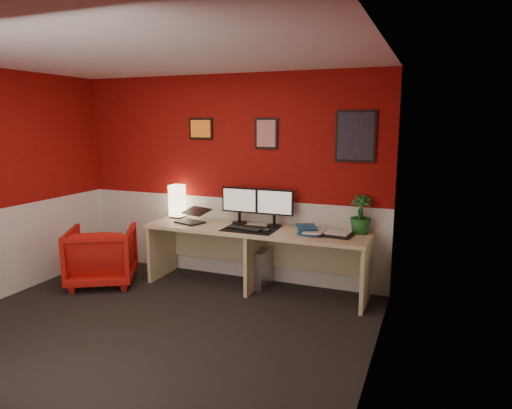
% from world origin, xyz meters
% --- Properties ---
extents(ground, '(4.00, 3.50, 0.01)m').
position_xyz_m(ground, '(0.00, 0.00, 0.00)').
color(ground, black).
rests_on(ground, ground).
extents(ceiling, '(4.00, 3.50, 0.01)m').
position_xyz_m(ceiling, '(0.00, 0.00, 2.50)').
color(ceiling, white).
rests_on(ceiling, ground).
extents(wall_back, '(4.00, 0.01, 2.50)m').
position_xyz_m(wall_back, '(0.00, 1.75, 1.25)').
color(wall_back, maroon).
rests_on(wall_back, ground).
extents(wall_right, '(0.01, 3.50, 2.50)m').
position_xyz_m(wall_right, '(2.00, 0.00, 1.25)').
color(wall_right, maroon).
rests_on(wall_right, ground).
extents(wainscot_back, '(4.00, 0.01, 1.00)m').
position_xyz_m(wainscot_back, '(0.00, 1.75, 0.50)').
color(wainscot_back, silver).
rests_on(wainscot_back, ground).
extents(wainscot_right, '(0.01, 3.50, 1.00)m').
position_xyz_m(wainscot_right, '(2.00, 0.00, 0.50)').
color(wainscot_right, silver).
rests_on(wainscot_right, ground).
extents(desk, '(2.60, 0.65, 0.73)m').
position_xyz_m(desk, '(0.51, 1.41, 0.36)').
color(desk, '#CCB982').
rests_on(desk, ground).
extents(shoji_lamp, '(0.16, 0.16, 0.40)m').
position_xyz_m(shoji_lamp, '(-0.64, 1.60, 0.93)').
color(shoji_lamp, '#FFE5B2').
rests_on(shoji_lamp, desk).
extents(laptop, '(0.39, 0.32, 0.22)m').
position_xyz_m(laptop, '(-0.33, 1.38, 0.84)').
color(laptop, black).
rests_on(laptop, desk).
extents(monitor_left, '(0.45, 0.06, 0.58)m').
position_xyz_m(monitor_left, '(0.23, 1.58, 1.02)').
color(monitor_left, black).
rests_on(monitor_left, desk).
extents(monitor_right, '(0.45, 0.06, 0.58)m').
position_xyz_m(monitor_right, '(0.68, 1.58, 1.02)').
color(monitor_right, black).
rests_on(monitor_right, desk).
extents(desk_mat, '(0.60, 0.38, 0.01)m').
position_xyz_m(desk_mat, '(0.47, 1.32, 0.73)').
color(desk_mat, black).
rests_on(desk_mat, desk).
extents(keyboard, '(0.44, 0.22, 0.02)m').
position_xyz_m(keyboard, '(0.43, 1.30, 0.74)').
color(keyboard, black).
rests_on(keyboard, desk_mat).
extents(mouse, '(0.07, 0.11, 0.03)m').
position_xyz_m(mouse, '(0.70, 1.27, 0.75)').
color(mouse, black).
rests_on(mouse, desk_mat).
extents(book_bottom, '(0.28, 0.35, 0.03)m').
position_xyz_m(book_bottom, '(1.07, 1.43, 0.75)').
color(book_bottom, '#1B517F').
rests_on(book_bottom, desk).
extents(book_middle, '(0.21, 0.29, 0.02)m').
position_xyz_m(book_middle, '(1.11, 1.39, 0.77)').
color(book_middle, silver).
rests_on(book_middle, book_bottom).
extents(book_top, '(0.31, 0.35, 0.03)m').
position_xyz_m(book_top, '(1.01, 1.38, 0.79)').
color(book_top, '#1B517F').
rests_on(book_top, book_middle).
extents(zen_tray, '(0.37, 0.29, 0.03)m').
position_xyz_m(zen_tray, '(1.43, 1.42, 0.74)').
color(zen_tray, black).
rests_on(zen_tray, desk).
extents(potted_plant, '(0.24, 0.24, 0.42)m').
position_xyz_m(potted_plant, '(1.66, 1.63, 0.94)').
color(potted_plant, '#19591E').
rests_on(potted_plant, desk).
extents(pc_tower, '(0.22, 0.46, 0.45)m').
position_xyz_m(pc_tower, '(0.52, 1.55, 0.23)').
color(pc_tower, '#99999E').
rests_on(pc_tower, ground).
extents(armchair, '(1.03, 1.03, 0.70)m').
position_xyz_m(armchair, '(-1.28, 0.90, 0.35)').
color(armchair, '#BB1009').
rests_on(armchair, ground).
extents(art_left, '(0.32, 0.02, 0.26)m').
position_xyz_m(art_left, '(-0.35, 1.74, 1.85)').
color(art_left, orange).
rests_on(art_left, wall_back).
extents(art_center, '(0.28, 0.02, 0.36)m').
position_xyz_m(art_center, '(0.52, 1.74, 1.80)').
color(art_center, red).
rests_on(art_center, wall_back).
extents(art_right, '(0.44, 0.02, 0.56)m').
position_xyz_m(art_right, '(1.56, 1.74, 1.78)').
color(art_right, black).
rests_on(art_right, wall_back).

